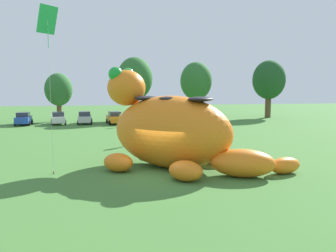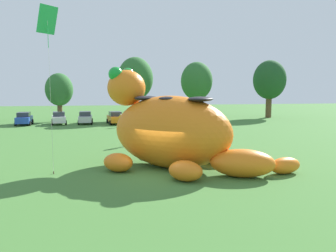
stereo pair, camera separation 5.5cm
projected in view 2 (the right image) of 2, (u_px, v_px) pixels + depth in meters
name	position (u px, v px, depth m)	size (l,w,h in m)	color
ground_plane	(158.00, 174.00, 18.57)	(160.00, 160.00, 0.00)	#427533
giant_inflatable_creature	(171.00, 131.00, 19.88)	(11.60, 8.70, 6.23)	orange
car_blue	(24.00, 119.00, 43.68)	(2.23, 4.24, 1.72)	#2347B7
car_white	(59.00, 118.00, 44.50)	(2.45, 4.33, 1.72)	white
car_silver	(85.00, 118.00, 45.08)	(2.05, 4.16, 1.72)	#B7BABF
car_orange	(115.00, 118.00, 44.87)	(2.41, 4.31, 1.72)	orange
tree_left	(59.00, 90.00, 48.42)	(4.04, 4.04, 7.17)	brown
tree_mid_left	(135.00, 79.00, 50.40)	(5.48, 5.48, 9.74)	brown
tree_centre_left	(197.00, 81.00, 53.66)	(5.22, 5.22, 9.26)	brown
tree_centre	(269.00, 80.00, 54.48)	(5.42, 5.42, 9.61)	brown
spectator_near_inflatable	(162.00, 119.00, 43.57)	(0.38, 0.26, 1.71)	#2D334C
spectator_mid_field	(121.00, 120.00, 41.15)	(0.38, 0.26, 1.71)	black
spectator_by_cars	(127.00, 136.00, 27.40)	(0.38, 0.26, 1.71)	#2D334C
spectator_wandering	(158.00, 123.00, 37.80)	(0.38, 0.26, 1.71)	#2D334C
tethered_flying_kite	(47.00, 23.00, 17.55)	(1.13, 1.13, 9.26)	brown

